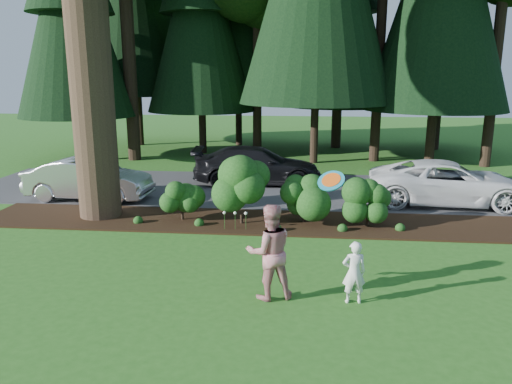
% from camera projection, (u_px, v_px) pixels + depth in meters
% --- Properties ---
extents(ground, '(80.00, 80.00, 0.00)m').
position_uv_depth(ground, '(234.00, 263.00, 11.58)').
color(ground, '#29631C').
rests_on(ground, ground).
extents(mulch_bed, '(16.00, 2.50, 0.05)m').
position_uv_depth(mulch_bed, '(249.00, 221.00, 14.72)').
color(mulch_bed, black).
rests_on(mulch_bed, ground).
extents(driveway, '(22.00, 6.00, 0.03)m').
position_uv_depth(driveway, '(262.00, 189.00, 18.83)').
color(driveway, '#38383A').
rests_on(driveway, ground).
extents(shrub_row, '(6.53, 1.60, 1.61)m').
position_uv_depth(shrub_row, '(275.00, 197.00, 14.35)').
color(shrub_row, '#153B12').
rests_on(shrub_row, ground).
extents(lily_cluster, '(0.69, 0.09, 0.57)m').
position_uv_depth(lily_cluster, '(235.00, 214.00, 13.81)').
color(lily_cluster, '#153B12').
rests_on(lily_cluster, ground).
extents(car_silver_wagon, '(4.32, 1.66, 1.40)m').
position_uv_depth(car_silver_wagon, '(89.00, 179.00, 17.11)').
color(car_silver_wagon, silver).
rests_on(car_silver_wagon, driveway).
extents(car_white_suv, '(5.30, 2.70, 1.43)m').
position_uv_depth(car_white_suv, '(449.00, 183.00, 16.53)').
color(car_white_suv, white).
rests_on(car_white_suv, driveway).
extents(car_dark_suv, '(5.13, 2.42, 1.45)m').
position_uv_depth(car_dark_suv, '(257.00, 165.00, 19.56)').
color(car_dark_suv, black).
rests_on(car_dark_suv, driveway).
extents(child, '(0.49, 0.35, 1.24)m').
position_uv_depth(child, '(354.00, 272.00, 9.47)').
color(child, white).
rests_on(child, ground).
extents(adult, '(1.10, 0.96, 1.90)m').
position_uv_depth(adult, '(270.00, 252.00, 9.61)').
color(adult, '#AB1628').
rests_on(adult, ground).
extents(frisbee, '(0.56, 0.44, 0.42)m').
position_uv_depth(frisbee, '(331.00, 181.00, 9.05)').
color(frisbee, teal).
rests_on(frisbee, ground).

